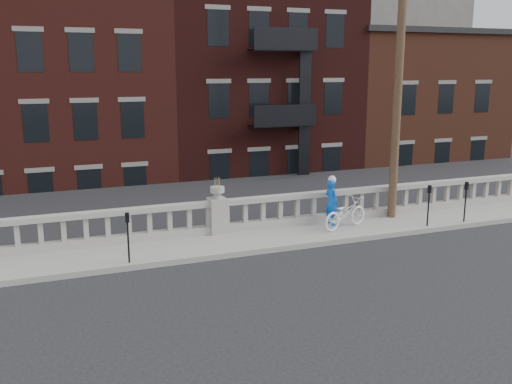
% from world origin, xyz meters
% --- Properties ---
extents(ground, '(120.00, 120.00, 0.00)m').
position_xyz_m(ground, '(0.00, 0.00, 0.00)').
color(ground, black).
rests_on(ground, ground).
extents(sidewalk, '(32.00, 2.20, 0.15)m').
position_xyz_m(sidewalk, '(0.00, 3.00, 0.07)').
color(sidewalk, gray).
rests_on(sidewalk, ground).
extents(balustrade, '(28.00, 0.34, 1.03)m').
position_xyz_m(balustrade, '(0.00, 3.95, 0.64)').
color(balustrade, gray).
rests_on(balustrade, sidewalk).
extents(planter_pedestal, '(0.55, 0.55, 1.76)m').
position_xyz_m(planter_pedestal, '(0.00, 3.95, 0.83)').
color(planter_pedestal, gray).
rests_on(planter_pedestal, sidewalk).
extents(lower_level, '(80.00, 44.00, 20.80)m').
position_xyz_m(lower_level, '(0.56, 23.04, 2.63)').
color(lower_level, '#605E59').
rests_on(lower_level, ground).
extents(utility_pole, '(1.60, 0.28, 10.00)m').
position_xyz_m(utility_pole, '(6.20, 3.60, 5.24)').
color(utility_pole, '#422D1E').
rests_on(utility_pole, sidewalk).
extents(parking_meter_b, '(0.10, 0.09, 1.36)m').
position_xyz_m(parking_meter_b, '(-3.05, 2.15, 1.00)').
color(parking_meter_b, black).
rests_on(parking_meter_b, sidewalk).
extents(parking_meter_c, '(0.10, 0.09, 1.36)m').
position_xyz_m(parking_meter_c, '(6.58, 2.15, 1.00)').
color(parking_meter_c, black).
rests_on(parking_meter_c, sidewalk).
extents(parking_meter_d, '(0.10, 0.09, 1.36)m').
position_xyz_m(parking_meter_d, '(8.08, 2.15, 1.00)').
color(parking_meter_d, black).
rests_on(parking_meter_d, sidewalk).
extents(bicycle, '(1.99, 1.25, 0.99)m').
position_xyz_m(bicycle, '(3.97, 2.95, 0.64)').
color(bicycle, white).
rests_on(bicycle, sidewalk).
extents(cyclist, '(0.47, 0.62, 1.53)m').
position_xyz_m(cyclist, '(3.76, 3.50, 0.91)').
color(cyclist, blue).
rests_on(cyclist, sidewalk).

